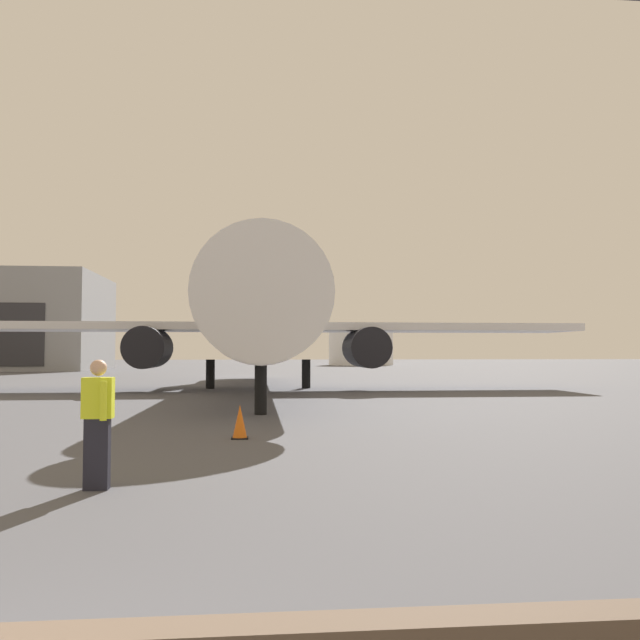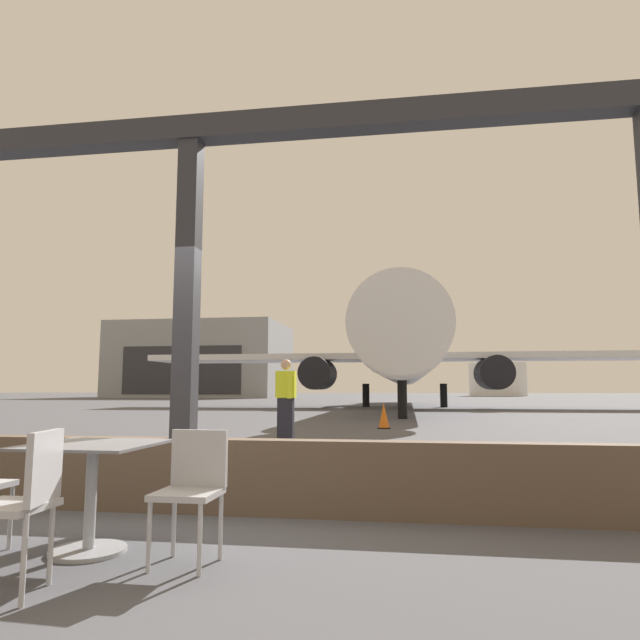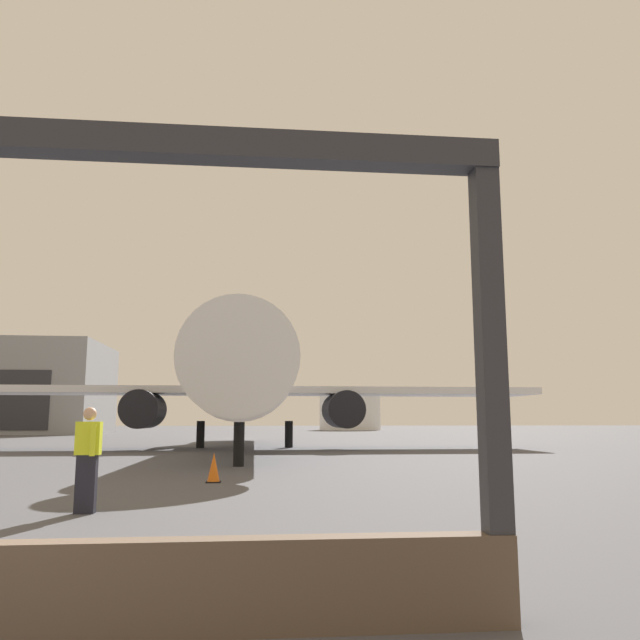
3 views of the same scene
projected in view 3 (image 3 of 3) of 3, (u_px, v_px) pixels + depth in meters
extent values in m
plane|color=#4C4C51|center=(219.00, 442.00, 43.68)|extent=(220.00, 220.00, 0.00)
cube|color=#2D2D33|center=(492.00, 386.00, 5.07)|extent=(0.20, 0.20, 3.60)
cylinder|color=silver|center=(246.00, 386.00, 34.75)|extent=(3.76, 28.85, 3.76)
cone|color=silver|center=(239.00, 360.00, 19.29)|extent=(3.57, 2.60, 3.57)
cylinder|color=black|center=(240.00, 360.00, 21.18)|extent=(3.84, 0.90, 3.84)
cube|color=silver|center=(86.00, 390.00, 33.30)|extent=(14.68, 4.20, 0.36)
cube|color=silver|center=(397.00, 392.00, 34.96)|extent=(14.68, 4.20, 0.36)
cylinder|color=black|center=(143.00, 409.00, 32.09)|extent=(1.90, 3.20, 1.90)
cylinder|color=black|center=(343.00, 410.00, 33.11)|extent=(1.90, 3.20, 1.90)
cube|color=black|center=(249.00, 338.00, 48.11)|extent=(0.36, 4.40, 5.20)
cylinder|color=black|center=(239.00, 444.00, 21.05)|extent=(0.36, 0.36, 1.45)
cylinder|color=black|center=(200.00, 434.00, 34.52)|extent=(0.44, 0.44, 1.45)
cylinder|color=black|center=(289.00, 434.00, 35.00)|extent=(0.44, 0.44, 1.45)
cube|color=black|center=(86.00, 484.00, 10.57)|extent=(0.32, 0.20, 0.95)
cube|color=yellow|center=(89.00, 438.00, 10.69)|extent=(0.40, 0.22, 0.55)
sphere|color=tan|center=(90.00, 414.00, 10.75)|extent=(0.22, 0.22, 0.22)
cylinder|color=yellow|center=(85.00, 439.00, 10.88)|extent=(0.09, 0.09, 0.52)
cylinder|color=yellow|center=(93.00, 440.00, 10.49)|extent=(0.09, 0.09, 0.52)
cone|color=orange|center=(214.00, 468.00, 15.68)|extent=(0.32, 0.32, 0.72)
cube|color=black|center=(213.00, 482.00, 15.62)|extent=(0.36, 0.36, 0.03)
cube|color=gray|center=(0.00, 388.00, 69.17)|extent=(21.69, 15.12, 9.75)
cylinder|color=white|center=(350.00, 412.00, 92.13)|extent=(8.83, 8.83, 5.14)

